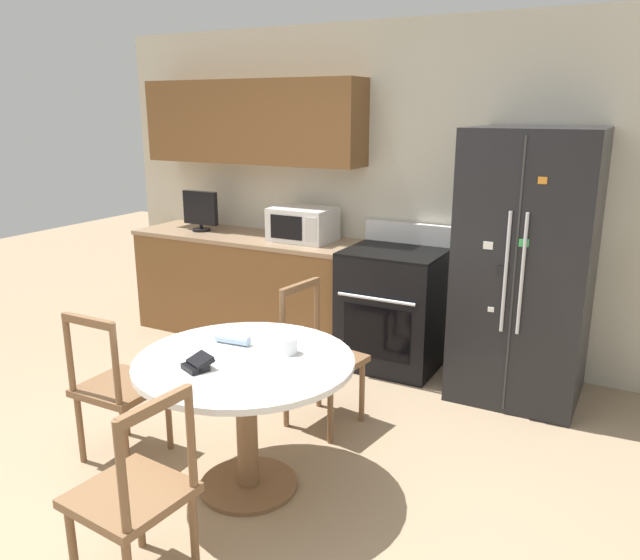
{
  "coord_description": "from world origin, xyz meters",
  "views": [
    {
      "loc": [
        1.86,
        -2.04,
        1.95
      ],
      "look_at": [
        0.14,
        1.15,
        0.95
      ],
      "focal_mm": 35.0,
      "sensor_mm": 36.0,
      "label": 1
    }
  ],
  "objects_px": {
    "oven_range": "(393,307)",
    "wallet": "(198,364)",
    "candle_glass": "(289,347)",
    "countertop_tv": "(200,210)",
    "dining_chair_near": "(135,497)",
    "dining_chair_far": "(321,359)",
    "refrigerator": "(526,267)",
    "microwave": "(303,224)",
    "dining_chair_left": "(118,388)"
  },
  "relations": [
    {
      "from": "countertop_tv",
      "to": "dining_chair_near",
      "type": "height_order",
      "value": "countertop_tv"
    },
    {
      "from": "countertop_tv",
      "to": "wallet",
      "type": "bearing_deg",
      "value": -51.77
    },
    {
      "from": "microwave",
      "to": "dining_chair_near",
      "type": "distance_m",
      "value": 2.96
    },
    {
      "from": "refrigerator",
      "to": "dining_chair_near",
      "type": "xyz_separation_m",
      "value": [
        -0.99,
        -2.66,
        -0.48
      ]
    },
    {
      "from": "oven_range",
      "to": "countertop_tv",
      "type": "relative_size",
      "value": 3.06
    },
    {
      "from": "microwave",
      "to": "dining_chair_near",
      "type": "relative_size",
      "value": 0.55
    },
    {
      "from": "wallet",
      "to": "candle_glass",
      "type": "bearing_deg",
      "value": 53.74
    },
    {
      "from": "dining_chair_near",
      "to": "candle_glass",
      "type": "relative_size",
      "value": 9.69
    },
    {
      "from": "oven_range",
      "to": "dining_chair_left",
      "type": "xyz_separation_m",
      "value": [
        -0.85,
        -2.02,
        -0.03
      ]
    },
    {
      "from": "oven_range",
      "to": "countertop_tv",
      "type": "distance_m",
      "value": 1.94
    },
    {
      "from": "dining_chair_near",
      "to": "dining_chair_far",
      "type": "xyz_separation_m",
      "value": [
        -0.02,
        1.62,
        0.0
      ]
    },
    {
      "from": "oven_range",
      "to": "wallet",
      "type": "bearing_deg",
      "value": -94.38
    },
    {
      "from": "dining_chair_near",
      "to": "countertop_tv",
      "type": "bearing_deg",
      "value": 38.83
    },
    {
      "from": "microwave",
      "to": "candle_glass",
      "type": "height_order",
      "value": "microwave"
    },
    {
      "from": "dining_chair_left",
      "to": "dining_chair_far",
      "type": "bearing_deg",
      "value": 48.21
    },
    {
      "from": "oven_range",
      "to": "dining_chair_left",
      "type": "distance_m",
      "value": 2.19
    },
    {
      "from": "dining_chair_near",
      "to": "candle_glass",
      "type": "distance_m",
      "value": 1.04
    },
    {
      "from": "oven_range",
      "to": "candle_glass",
      "type": "distance_m",
      "value": 1.78
    },
    {
      "from": "microwave",
      "to": "wallet",
      "type": "distance_m",
      "value": 2.31
    },
    {
      "from": "dining_chair_near",
      "to": "wallet",
      "type": "relative_size",
      "value": 5.53
    },
    {
      "from": "oven_range",
      "to": "dining_chair_far",
      "type": "xyz_separation_m",
      "value": [
        -0.05,
        -1.11,
        -0.03
      ]
    },
    {
      "from": "oven_range",
      "to": "microwave",
      "type": "xyz_separation_m",
      "value": [
        -0.84,
        0.06,
        0.57
      ]
    },
    {
      "from": "countertop_tv",
      "to": "dining_chair_far",
      "type": "distance_m",
      "value": 2.2
    },
    {
      "from": "refrigerator",
      "to": "dining_chair_near",
      "type": "distance_m",
      "value": 2.88
    },
    {
      "from": "countertop_tv",
      "to": "wallet",
      "type": "relative_size",
      "value": 2.16
    },
    {
      "from": "dining_chair_near",
      "to": "dining_chair_far",
      "type": "relative_size",
      "value": 1.0
    },
    {
      "from": "dining_chair_far",
      "to": "wallet",
      "type": "height_order",
      "value": "dining_chair_far"
    },
    {
      "from": "oven_range",
      "to": "microwave",
      "type": "relative_size",
      "value": 2.17
    },
    {
      "from": "oven_range",
      "to": "candle_glass",
      "type": "relative_size",
      "value": 11.6
    },
    {
      "from": "dining_chair_left",
      "to": "wallet",
      "type": "relative_size",
      "value": 5.53
    },
    {
      "from": "candle_glass",
      "to": "wallet",
      "type": "relative_size",
      "value": 0.57
    },
    {
      "from": "refrigerator",
      "to": "dining_chair_far",
      "type": "distance_m",
      "value": 1.53
    },
    {
      "from": "dining_chair_near",
      "to": "microwave",
      "type": "bearing_deg",
      "value": 21.38
    },
    {
      "from": "dining_chair_far",
      "to": "wallet",
      "type": "relative_size",
      "value": 5.53
    },
    {
      "from": "oven_range",
      "to": "dining_chair_left",
      "type": "relative_size",
      "value": 1.2
    },
    {
      "from": "dining_chair_near",
      "to": "dining_chair_far",
      "type": "bearing_deg",
      "value": 5.85
    },
    {
      "from": "dining_chair_far",
      "to": "dining_chair_near",
      "type": "bearing_deg",
      "value": 9.23
    },
    {
      "from": "microwave",
      "to": "candle_glass",
      "type": "xyz_separation_m",
      "value": [
        0.95,
        -1.81,
        -0.26
      ]
    },
    {
      "from": "countertop_tv",
      "to": "dining_chair_near",
      "type": "relative_size",
      "value": 0.39
    },
    {
      "from": "refrigerator",
      "to": "oven_range",
      "type": "relative_size",
      "value": 1.7
    },
    {
      "from": "dining_chair_left",
      "to": "wallet",
      "type": "height_order",
      "value": "dining_chair_left"
    },
    {
      "from": "countertop_tv",
      "to": "dining_chair_near",
      "type": "xyz_separation_m",
      "value": [
        1.81,
        -2.72,
        -0.65
      ]
    },
    {
      "from": "refrigerator",
      "to": "wallet",
      "type": "bearing_deg",
      "value": -118.55
    },
    {
      "from": "refrigerator",
      "to": "microwave",
      "type": "bearing_deg",
      "value": 176.2
    },
    {
      "from": "microwave",
      "to": "dining_chair_near",
      "type": "bearing_deg",
      "value": -73.75
    },
    {
      "from": "refrigerator",
      "to": "countertop_tv",
      "type": "relative_size",
      "value": 5.21
    },
    {
      "from": "refrigerator",
      "to": "candle_glass",
      "type": "relative_size",
      "value": 19.71
    },
    {
      "from": "countertop_tv",
      "to": "candle_glass",
      "type": "height_order",
      "value": "countertop_tv"
    },
    {
      "from": "dining_chair_left",
      "to": "wallet",
      "type": "distance_m",
      "value": 0.77
    },
    {
      "from": "microwave",
      "to": "dining_chair_left",
      "type": "relative_size",
      "value": 0.55
    }
  ]
}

